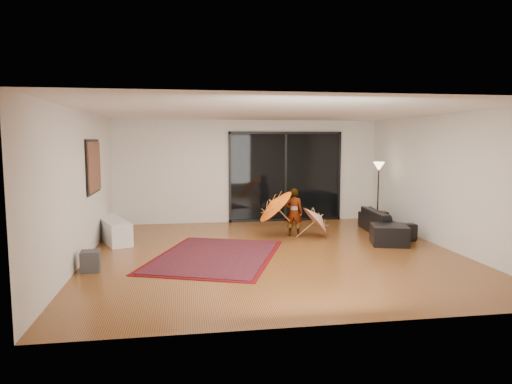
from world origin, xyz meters
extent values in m
plane|color=#935728|center=(0.00, 0.00, 0.00)|extent=(7.00, 7.00, 0.00)
plane|color=white|center=(0.00, 0.00, 2.70)|extent=(7.00, 7.00, 0.00)
plane|color=silver|center=(0.00, 3.50, 1.35)|extent=(7.00, 0.00, 7.00)
plane|color=silver|center=(0.00, -3.50, 1.35)|extent=(7.00, 0.00, 7.00)
plane|color=silver|center=(-3.50, 0.00, 1.35)|extent=(0.00, 7.00, 7.00)
plane|color=silver|center=(3.50, 0.00, 1.35)|extent=(0.00, 7.00, 7.00)
cube|color=black|center=(1.00, 3.47, 1.20)|extent=(3.00, 0.04, 2.40)
cube|color=black|center=(1.00, 3.45, 2.37)|extent=(3.06, 0.06, 0.06)
cube|color=black|center=(1.00, 3.45, 0.03)|extent=(3.06, 0.06, 0.06)
cube|color=black|center=(1.00, 3.45, 1.20)|extent=(0.06, 0.06, 2.40)
cube|color=black|center=(-3.48, 1.00, 1.65)|extent=(0.02, 1.28, 1.08)
cube|color=#21543F|center=(-3.46, 1.00, 1.65)|extent=(0.03, 1.18, 0.98)
cube|color=white|center=(-3.25, 1.65, 0.24)|extent=(1.04, 1.75, 0.48)
cube|color=#424244|center=(-3.25, -0.74, 0.17)|extent=(0.33, 0.33, 0.35)
cube|color=#5B070B|center=(-1.13, -0.09, 0.01)|extent=(3.00, 3.50, 0.01)
cube|color=maroon|center=(-1.13, -0.09, 0.01)|extent=(2.80, 3.30, 0.02)
imported|color=black|center=(2.95, 1.45, 0.28)|extent=(0.88, 1.94, 0.55)
cube|color=black|center=(2.53, 0.35, 0.20)|extent=(0.88, 0.88, 0.41)
cylinder|color=black|center=(3.10, 2.24, 0.02)|extent=(0.28, 0.28, 0.03)
cylinder|color=black|center=(3.10, 2.24, 0.75)|extent=(0.04, 0.04, 1.50)
cone|color=#FFD899|center=(3.10, 2.24, 1.52)|extent=(0.28, 0.28, 0.22)
imported|color=#999999|center=(0.76, 1.47, 0.55)|extent=(0.46, 0.38, 1.10)
cone|color=#ED5A0C|center=(0.21, 1.42, 0.74)|extent=(0.79, 0.94, 0.77)
cylinder|color=#A77E47|center=(0.21, 1.42, 0.40)|extent=(0.36, 0.02, 0.38)
cylinder|color=#A77E47|center=(0.21, 1.42, 0.84)|extent=(0.05, 0.02, 0.05)
cone|color=white|center=(1.36, 1.32, 0.51)|extent=(0.65, 0.80, 0.74)
cylinder|color=#A77E47|center=(1.36, 1.32, 0.13)|extent=(0.44, 0.02, 0.37)
cylinder|color=#A77E47|center=(1.36, 1.32, 0.62)|extent=(0.05, 0.02, 0.05)
camera|label=1|loc=(-1.68, -8.47, 2.17)|focal=32.00mm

